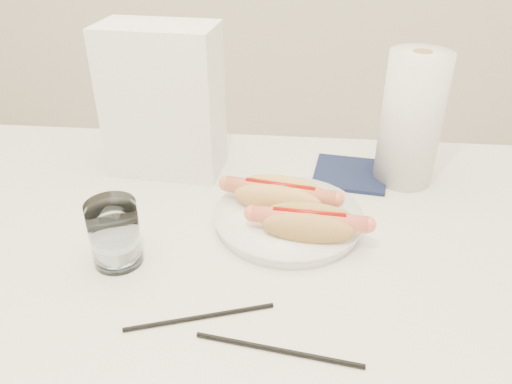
# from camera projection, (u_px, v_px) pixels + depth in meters

# --- Properties ---
(table) EXTENTS (1.20, 0.80, 0.75)m
(table) POSITION_uv_depth(u_px,v_px,m) (218.00, 275.00, 0.79)
(table) COLOR silver
(table) RESTS_ON ground
(plate) EXTENTS (0.26, 0.26, 0.02)m
(plate) POSITION_uv_depth(u_px,v_px,m) (288.00, 220.00, 0.80)
(plate) COLOR white
(plate) RESTS_ON table
(hotdog_left) EXTENTS (0.18, 0.09, 0.05)m
(hotdog_left) POSITION_uv_depth(u_px,v_px,m) (280.00, 195.00, 0.80)
(hotdog_left) COLOR tan
(hotdog_left) RESTS_ON plate
(hotdog_right) EXTENTS (0.17, 0.08, 0.05)m
(hotdog_right) POSITION_uv_depth(u_px,v_px,m) (309.00, 223.00, 0.73)
(hotdog_right) COLOR tan
(hotdog_right) RESTS_ON plate
(water_glass) EXTENTS (0.07, 0.07, 0.10)m
(water_glass) POSITION_uv_depth(u_px,v_px,m) (115.00, 233.00, 0.70)
(water_glass) COLOR silver
(water_glass) RESTS_ON table
(chopstick_near) EXTENTS (0.18, 0.07, 0.01)m
(chopstick_near) POSITION_uv_depth(u_px,v_px,m) (200.00, 317.00, 0.62)
(chopstick_near) COLOR black
(chopstick_near) RESTS_ON table
(chopstick_far) EXTENTS (0.20, 0.04, 0.01)m
(chopstick_far) POSITION_uv_depth(u_px,v_px,m) (278.00, 350.00, 0.58)
(chopstick_far) COLOR black
(chopstick_far) RESTS_ON table
(napkin_box) EXTENTS (0.21, 0.13, 0.27)m
(napkin_box) POSITION_uv_depth(u_px,v_px,m) (163.00, 101.00, 0.90)
(napkin_box) COLOR white
(napkin_box) RESTS_ON table
(navy_napkin) EXTENTS (0.15, 0.15, 0.01)m
(navy_napkin) POSITION_uv_depth(u_px,v_px,m) (350.00, 174.00, 0.94)
(navy_napkin) COLOR #121A39
(navy_napkin) RESTS_ON table
(paper_towel_roll) EXTENTS (0.13, 0.13, 0.24)m
(paper_towel_roll) POSITION_uv_depth(u_px,v_px,m) (411.00, 119.00, 0.87)
(paper_towel_roll) COLOR white
(paper_towel_roll) RESTS_ON table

